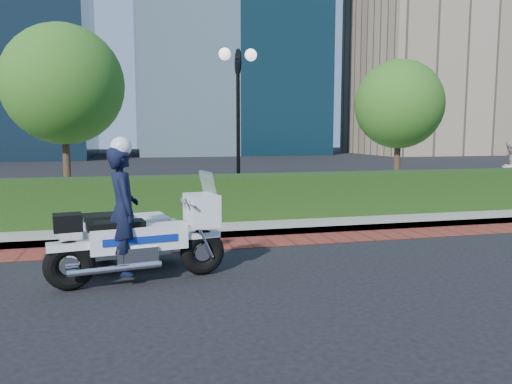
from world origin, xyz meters
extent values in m
plane|color=black|center=(0.00, 0.00, 0.00)|extent=(120.00, 120.00, 0.00)
cube|color=maroon|center=(0.00, 1.50, 0.01)|extent=(60.00, 1.00, 0.01)
cube|color=gray|center=(0.00, 6.00, 0.07)|extent=(60.00, 8.00, 0.15)
cube|color=black|center=(0.00, 3.60, 0.65)|extent=(18.00, 1.20, 1.00)
cylinder|color=black|center=(1.00, 5.20, 0.30)|extent=(0.30, 0.30, 0.30)
cylinder|color=black|center=(1.00, 5.20, 2.15)|extent=(0.10, 0.10, 3.70)
cylinder|color=black|center=(1.00, 5.20, 4.00)|extent=(0.04, 0.70, 0.70)
sphere|color=white|center=(0.65, 5.20, 4.20)|extent=(0.32, 0.32, 0.32)
sphere|color=white|center=(1.35, 5.20, 4.20)|extent=(0.32, 0.32, 0.32)
cylinder|color=#332319|center=(-3.50, 6.50, 1.23)|extent=(0.20, 0.20, 2.17)
sphere|color=#256118|center=(-3.50, 6.50, 3.44)|extent=(3.20, 3.20, 3.20)
cylinder|color=#332319|center=(6.50, 6.50, 1.11)|extent=(0.20, 0.20, 1.92)
sphere|color=#256118|center=(6.50, 6.50, 3.05)|extent=(2.80, 2.80, 2.80)
cube|color=gray|center=(28.00, 38.00, 14.00)|extent=(14.00, 12.00, 28.00)
torus|color=black|center=(-2.67, -0.82, 0.35)|extent=(0.72, 0.33, 0.70)
torus|color=black|center=(-0.80, -0.50, 0.35)|extent=(0.72, 0.33, 0.70)
cube|color=silver|center=(-1.74, -0.66, 0.66)|extent=(1.41, 0.57, 0.36)
cube|color=silver|center=(-1.79, -0.67, 0.40)|extent=(0.64, 0.52, 0.30)
cube|color=silver|center=(-0.80, -0.50, 1.00)|extent=(0.52, 0.64, 0.48)
cube|color=silver|center=(-0.69, -0.48, 1.37)|extent=(0.22, 0.54, 0.42)
cube|color=black|center=(-2.05, -0.71, 0.87)|extent=(0.84, 0.45, 0.11)
cube|color=black|center=(-2.67, -0.82, 0.95)|extent=(0.42, 0.40, 0.23)
cube|color=silver|center=(-2.10, 0.19, 0.53)|extent=(1.74, 1.01, 0.58)
cube|color=black|center=(-2.20, 0.17, 0.85)|extent=(0.82, 0.65, 0.08)
torus|color=black|center=(-2.29, 0.67, 0.26)|extent=(0.55, 0.26, 0.53)
imported|color=black|center=(-1.94, -0.70, 1.07)|extent=(0.54, 0.73, 1.82)
sphere|color=white|center=(-1.94, -0.70, 1.96)|extent=(0.30, 0.30, 0.30)
imported|color=#B5ADA0|center=(10.00, 5.58, 1.02)|extent=(1.05, 0.95, 1.74)
camera|label=1|loc=(-1.83, -7.92, 2.17)|focal=35.00mm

